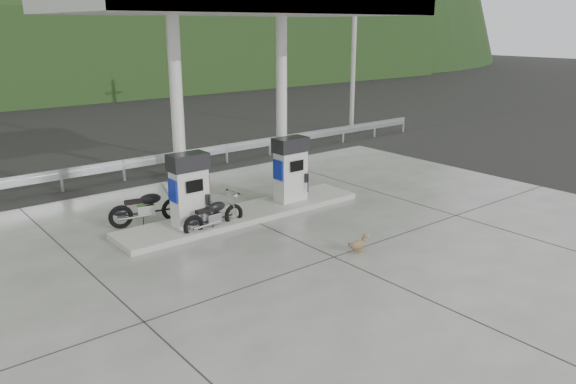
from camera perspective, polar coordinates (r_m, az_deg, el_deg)
ground at (r=13.20m, az=1.71°, el=-5.37°), size 160.00×160.00×0.00m
forecourt_apron at (r=13.19m, az=1.71°, el=-5.33°), size 18.00×14.00×0.02m
pump_island at (r=15.03m, az=-4.48°, el=-2.23°), size 7.00×1.40×0.15m
gas_pump_left at (r=13.94m, az=-10.00°, el=0.25°), size 0.95×0.55×1.80m
gas_pump_right at (r=15.67m, az=0.27°, el=2.33°), size 0.95×0.55×1.80m
canopy_column_left at (r=13.94m, az=-11.13°, el=6.94°), size 0.30×0.30×5.00m
canopy_column_right at (r=15.66m, az=-0.65°, el=8.29°), size 0.30×0.30×5.00m
canopy_roof at (r=14.23m, az=-4.98°, el=18.30°), size 8.50×5.00×0.40m
guardrail at (r=19.50m, az=-13.73°, el=3.63°), size 26.00×0.16×1.42m
road at (r=22.80m, az=-17.41°, el=3.36°), size 60.00×7.00×0.01m
utility_pole_b at (r=21.29m, az=-11.16°, el=13.81°), size 0.22×0.22×8.00m
utility_pole_c at (r=26.71m, az=6.70°, el=14.52°), size 0.22×0.22×8.00m
motorcycle_left at (r=14.77m, az=-14.12°, el=-1.58°), size 1.90×0.92×0.86m
motorcycle_right at (r=13.99m, az=-7.53°, el=-2.39°), size 1.71×0.66×0.79m
duck at (r=12.73m, az=7.11°, el=-5.37°), size 0.52×0.23×0.36m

